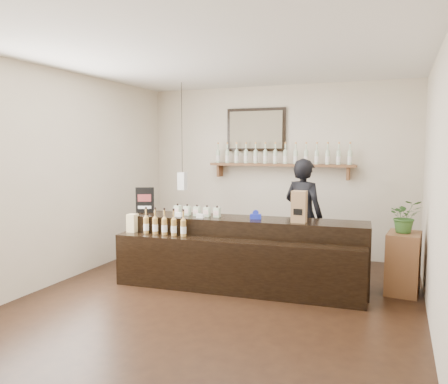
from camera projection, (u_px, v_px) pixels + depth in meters
ground at (220, 300)px, 5.14m from camera, size 5.00×5.00×0.00m
room_shell at (219, 155)px, 4.97m from camera, size 5.00×5.00×5.00m
back_wall_decor at (266, 149)px, 7.20m from camera, size 2.66×0.96×1.69m
counter at (241, 255)px, 5.62m from camera, size 3.15×1.06×1.02m
promo_sign at (145, 200)px, 6.13m from camera, size 0.24×0.13×0.36m
paper_bag at (299, 207)px, 5.34m from camera, size 0.18×0.14×0.39m
tape_dispenser at (256, 216)px, 5.60m from camera, size 0.15×0.08×0.12m
side_cabinet at (403, 263)px, 5.36m from camera, size 0.43×0.55×0.75m
potted_plant at (405, 216)px, 5.30m from camera, size 0.43×0.39×0.41m
shopkeeper at (303, 208)px, 6.23m from camera, size 0.78×0.65×1.85m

